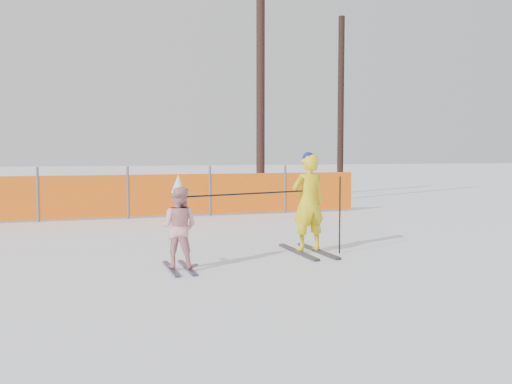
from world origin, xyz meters
TOP-DOWN VIEW (x-y plane):
  - ground at (0.00, 0.00)m, footprint 120.00×120.00m
  - adult at (0.96, 0.79)m, footprint 0.58×1.46m
  - child at (-1.21, 0.15)m, footprint 0.67×1.03m
  - ski_poles at (0.45, 0.51)m, footprint 2.52×0.59m
  - tree_trunks at (4.35, 10.34)m, footprint 2.82×0.99m

SIDE VIEW (x-z plane):
  - ground at x=0.00m, z-range 0.00..0.00m
  - child at x=-1.21m, z-range -0.06..1.23m
  - adult at x=0.96m, z-range -0.01..1.58m
  - ski_poles at x=0.45m, z-range 0.24..1.44m
  - tree_trunks at x=4.35m, z-range -0.09..6.50m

